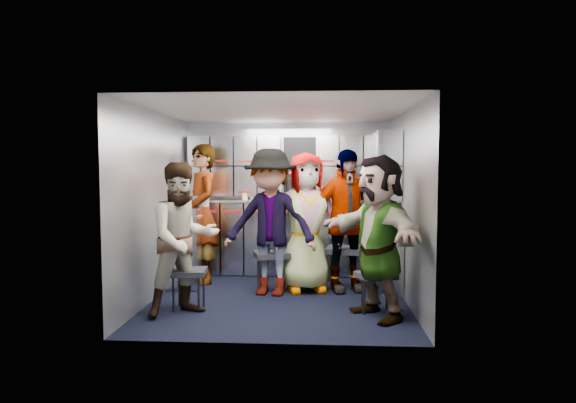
# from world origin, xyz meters

# --- Properties ---
(floor) EXTENTS (3.00, 3.00, 0.00)m
(floor) POSITION_xyz_m (0.00, 0.00, 0.00)
(floor) COLOR black
(floor) RESTS_ON ground
(wall_back) EXTENTS (2.80, 0.04, 2.10)m
(wall_back) POSITION_xyz_m (0.00, 1.50, 1.05)
(wall_back) COLOR #9A9EA8
(wall_back) RESTS_ON ground
(wall_left) EXTENTS (0.04, 3.00, 2.10)m
(wall_left) POSITION_xyz_m (-1.40, 0.00, 1.05)
(wall_left) COLOR #9A9EA8
(wall_left) RESTS_ON ground
(wall_right) EXTENTS (0.04, 3.00, 2.10)m
(wall_right) POSITION_xyz_m (1.40, 0.00, 1.05)
(wall_right) COLOR #9A9EA8
(wall_right) RESTS_ON ground
(ceiling) EXTENTS (2.80, 3.00, 0.02)m
(ceiling) POSITION_xyz_m (0.00, 0.00, 2.10)
(ceiling) COLOR silver
(ceiling) RESTS_ON wall_back
(cart_bank_back) EXTENTS (2.68, 0.38, 0.99)m
(cart_bank_back) POSITION_xyz_m (0.00, 1.29, 0.49)
(cart_bank_back) COLOR #999DA8
(cart_bank_back) RESTS_ON ground
(cart_bank_left) EXTENTS (0.38, 0.76, 0.99)m
(cart_bank_left) POSITION_xyz_m (-1.19, 0.56, 0.49)
(cart_bank_left) COLOR #999DA8
(cart_bank_left) RESTS_ON ground
(counter) EXTENTS (2.68, 0.42, 0.03)m
(counter) POSITION_xyz_m (0.00, 1.29, 1.01)
(counter) COLOR silver
(counter) RESTS_ON cart_bank_back
(locker_bank_back) EXTENTS (2.68, 0.28, 0.82)m
(locker_bank_back) POSITION_xyz_m (0.00, 1.35, 1.49)
(locker_bank_back) COLOR #999DA8
(locker_bank_back) RESTS_ON wall_back
(locker_bank_right) EXTENTS (0.28, 1.00, 0.82)m
(locker_bank_right) POSITION_xyz_m (1.25, 0.70, 1.49)
(locker_bank_right) COLOR #999DA8
(locker_bank_right) RESTS_ON wall_right
(right_cabinet) EXTENTS (0.28, 1.20, 1.00)m
(right_cabinet) POSITION_xyz_m (1.25, 0.60, 0.50)
(right_cabinet) COLOR #999DA8
(right_cabinet) RESTS_ON ground
(coffee_niche) EXTENTS (0.46, 0.16, 0.84)m
(coffee_niche) POSITION_xyz_m (0.18, 1.41, 1.47)
(coffee_niche) COLOR black
(coffee_niche) RESTS_ON wall_back
(red_latch_strip) EXTENTS (2.60, 0.02, 0.03)m
(red_latch_strip) POSITION_xyz_m (0.00, 1.09, 0.88)
(red_latch_strip) COLOR maroon
(red_latch_strip) RESTS_ON cart_bank_back
(jump_seat_near_left) EXTENTS (0.38, 0.37, 0.42)m
(jump_seat_near_left) POSITION_xyz_m (-0.91, -0.51, 0.37)
(jump_seat_near_left) COLOR black
(jump_seat_near_left) RESTS_ON ground
(jump_seat_mid_left) EXTENTS (0.48, 0.47, 0.47)m
(jump_seat_mid_left) POSITION_xyz_m (-0.12, 0.33, 0.41)
(jump_seat_mid_left) COLOR black
(jump_seat_mid_left) RESTS_ON ground
(jump_seat_center) EXTENTS (0.43, 0.41, 0.45)m
(jump_seat_center) POSITION_xyz_m (0.29, 0.54, 0.40)
(jump_seat_center) COLOR black
(jump_seat_center) RESTS_ON ground
(jump_seat_mid_right) EXTENTS (0.49, 0.47, 0.49)m
(jump_seat_mid_right) POSITION_xyz_m (0.75, 0.57, 0.44)
(jump_seat_mid_right) COLOR black
(jump_seat_mid_right) RESTS_ON ground
(jump_seat_near_right) EXTENTS (0.45, 0.44, 0.41)m
(jump_seat_near_right) POSITION_xyz_m (1.02, -0.50, 0.36)
(jump_seat_near_right) COLOR black
(jump_seat_near_right) RESTS_ON ground
(attendant_standing) EXTENTS (0.69, 0.77, 1.77)m
(attendant_standing) POSITION_xyz_m (-1.05, 0.72, 0.89)
(attendant_standing) COLOR black
(attendant_standing) RESTS_ON ground
(attendant_arc_a) EXTENTS (0.94, 0.90, 1.53)m
(attendant_arc_a) POSITION_xyz_m (-0.91, -0.69, 0.77)
(attendant_arc_a) COLOR black
(attendant_arc_a) RESTS_ON ground
(attendant_arc_b) EXTENTS (1.19, 0.83, 1.69)m
(attendant_arc_b) POSITION_xyz_m (-0.12, 0.15, 0.85)
(attendant_arc_b) COLOR black
(attendant_arc_b) RESTS_ON ground
(attendant_arc_c) EXTENTS (0.92, 0.72, 1.65)m
(attendant_arc_c) POSITION_xyz_m (0.29, 0.36, 0.83)
(attendant_arc_c) COLOR black
(attendant_arc_c) RESTS_ON ground
(attendant_arc_d) EXTENTS (1.07, 0.68, 1.69)m
(attendant_arc_d) POSITION_xyz_m (0.75, 0.39, 0.85)
(attendant_arc_d) COLOR black
(attendant_arc_d) RESTS_ON ground
(attendant_arc_e) EXTENTS (1.14, 1.53, 1.61)m
(attendant_arc_e) POSITION_xyz_m (1.02, -0.68, 0.80)
(attendant_arc_e) COLOR black
(attendant_arc_e) RESTS_ON ground
(bottle_left) EXTENTS (0.06, 0.06, 0.26)m
(bottle_left) POSITION_xyz_m (-0.47, 1.24, 1.16)
(bottle_left) COLOR white
(bottle_left) RESTS_ON counter
(bottle_mid) EXTENTS (0.07, 0.07, 0.24)m
(bottle_mid) POSITION_xyz_m (-0.10, 1.24, 1.15)
(bottle_mid) COLOR white
(bottle_mid) RESTS_ON counter
(bottle_right) EXTENTS (0.06, 0.06, 0.25)m
(bottle_right) POSITION_xyz_m (0.94, 1.24, 1.16)
(bottle_right) COLOR white
(bottle_right) RESTS_ON counter
(cup_left) EXTENTS (0.08, 0.08, 0.10)m
(cup_left) POSITION_xyz_m (-0.57, 1.23, 1.08)
(cup_left) COLOR #CBBD8F
(cup_left) RESTS_ON counter
(cup_right) EXTENTS (0.08, 0.08, 0.09)m
(cup_right) POSITION_xyz_m (0.54, 1.23, 1.08)
(cup_right) COLOR #CBBD8F
(cup_right) RESTS_ON counter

